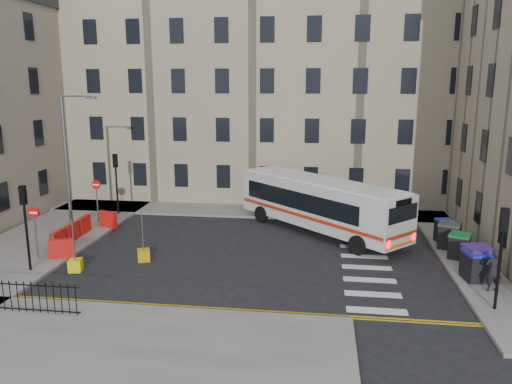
% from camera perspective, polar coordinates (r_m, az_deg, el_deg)
% --- Properties ---
extents(ground, '(120.00, 120.00, 0.00)m').
position_cam_1_polar(ground, '(26.43, 3.59, -7.27)').
color(ground, black).
rests_on(ground, ground).
extents(pavement_north, '(36.00, 3.20, 0.15)m').
position_cam_1_polar(pavement_north, '(35.41, -5.13, -2.06)').
color(pavement_north, slate).
rests_on(pavement_north, ground).
extents(pavement_east, '(2.40, 26.00, 0.15)m').
position_cam_1_polar(pavement_east, '(31.03, 21.03, -4.95)').
color(pavement_east, slate).
rests_on(pavement_east, ground).
extents(pavement_west, '(6.00, 22.00, 0.15)m').
position_cam_1_polar(pavement_west, '(31.47, -22.70, -4.85)').
color(pavement_west, slate).
rests_on(pavement_west, ground).
extents(pavement_sw, '(20.00, 6.00, 0.15)m').
position_cam_1_polar(pavement_sw, '(19.31, -20.87, -15.63)').
color(pavement_sw, slate).
rests_on(pavement_sw, ground).
extents(terrace_north, '(38.30, 10.80, 17.20)m').
position_cam_1_polar(terrace_north, '(41.25, -4.61, 11.99)').
color(terrace_north, gray).
rests_on(terrace_north, ground).
extents(traffic_light_east, '(0.28, 0.22, 4.10)m').
position_cam_1_polar(traffic_light_east, '(21.40, 26.28, -5.25)').
color(traffic_light_east, black).
rests_on(traffic_light_east, pavement_east).
extents(traffic_light_nw, '(0.28, 0.22, 4.10)m').
position_cam_1_polar(traffic_light_nw, '(34.71, -15.71, 1.95)').
color(traffic_light_nw, black).
rests_on(traffic_light_nw, pavement_west).
extents(traffic_light_sw, '(0.28, 0.22, 4.10)m').
position_cam_1_polar(traffic_light_sw, '(25.63, -24.90, -2.36)').
color(traffic_light_sw, black).
rests_on(traffic_light_sw, pavement_west).
extents(streetlamp, '(0.50, 0.22, 8.14)m').
position_cam_1_polar(streetlamp, '(30.92, -20.83, 3.12)').
color(streetlamp, '#595B5E').
rests_on(streetlamp, pavement_west).
extents(no_entry_north, '(0.60, 0.08, 3.00)m').
position_cam_1_polar(no_entry_north, '(33.28, -17.76, -0.01)').
color(no_entry_north, '#595B5E').
rests_on(no_entry_north, pavement_west).
extents(no_entry_south, '(0.60, 0.08, 3.00)m').
position_cam_1_polar(no_entry_south, '(27.31, -23.98, -3.14)').
color(no_entry_south, '#595B5E').
rests_on(no_entry_south, pavement_west).
extents(roadworks_barriers, '(1.66, 6.26, 1.00)m').
position_cam_1_polar(roadworks_barriers, '(29.87, -19.68, -4.35)').
color(roadworks_barriers, red).
rests_on(roadworks_barriers, pavement_west).
extents(bus, '(10.25, 10.03, 3.19)m').
position_cam_1_polar(bus, '(30.12, 7.30, -1.23)').
color(bus, silver).
rests_on(bus, ground).
extents(wheelie_bin_a, '(1.19, 1.32, 1.33)m').
position_cam_1_polar(wheelie_bin_a, '(24.78, 23.84, -7.70)').
color(wheelie_bin_a, black).
rests_on(wheelie_bin_a, pavement_east).
extents(wheelie_bin_b, '(1.34, 1.48, 1.45)m').
position_cam_1_polar(wheelie_bin_b, '(25.11, 23.96, -7.31)').
color(wheelie_bin_b, black).
rests_on(wheelie_bin_b, pavement_east).
extents(wheelie_bin_c, '(1.37, 1.45, 1.27)m').
position_cam_1_polar(wheelie_bin_c, '(27.47, 22.23, -5.69)').
color(wheelie_bin_c, black).
rests_on(wheelie_bin_c, pavement_east).
extents(wheelie_bin_d, '(1.49, 1.58, 1.39)m').
position_cam_1_polar(wheelie_bin_d, '(28.92, 21.24, -4.61)').
color(wheelie_bin_d, black).
rests_on(wheelie_bin_d, pavement_east).
extents(wheelie_bin_e, '(1.28, 1.39, 1.30)m').
position_cam_1_polar(wheelie_bin_e, '(29.73, 20.96, -4.22)').
color(wheelie_bin_e, black).
rests_on(wheelie_bin_e, pavement_east).
extents(pedestrian, '(0.71, 0.50, 1.86)m').
position_cam_1_polar(pedestrian, '(23.72, 25.51, -8.08)').
color(pedestrian, black).
rests_on(pedestrian, pavement_east).
extents(bollard_yellow, '(0.72, 0.72, 0.60)m').
position_cam_1_polar(bollard_yellow, '(25.71, -19.93, -7.89)').
color(bollard_yellow, yellow).
rests_on(bollard_yellow, ground).
extents(bollard_chevron, '(0.78, 0.78, 0.60)m').
position_cam_1_polar(bollard_chevron, '(26.20, -12.71, -7.05)').
color(bollard_chevron, '#CC8F0C').
rests_on(bollard_chevron, ground).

